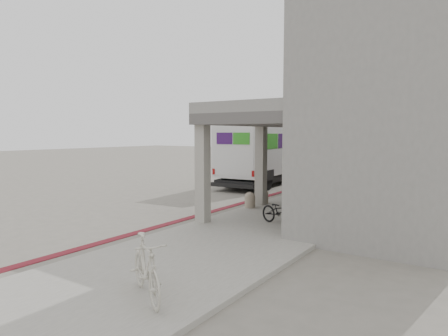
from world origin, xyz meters
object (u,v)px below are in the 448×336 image
Objects in this scene: bicycle_black at (281,211)px; bench at (342,201)px; fedex_truck at (264,153)px; utility_cabinet at (341,187)px; bicycle_cream at (146,268)px.

bench is at bearing 8.92° from bicycle_black.
fedex_truck reaches higher than bicycle_black.
fedex_truck is 9.17× the size of utility_cabinet.
utility_cabinet is at bearing 118.49° from bench.
bench is 1.95× the size of utility_cabinet.
bicycle_cream is at bearing -72.71° from fedex_truck.
bicycle_cream is (-0.24, -10.41, 0.26)m from bench.
utility_cabinet is (-0.90, 2.74, 0.17)m from bench.
bicycle_black is at bearing 36.53° from bicycle_cream.
utility_cabinet is at bearing -31.82° from fedex_truck.
bicycle_black reaches higher than bench.
bench is 0.97× the size of bicycle_cream.
utility_cabinet is (5.59, -2.96, -1.31)m from fedex_truck.
bench is 2.89m from utility_cabinet.
fedex_truck is 5.04× the size of bicycle_black.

